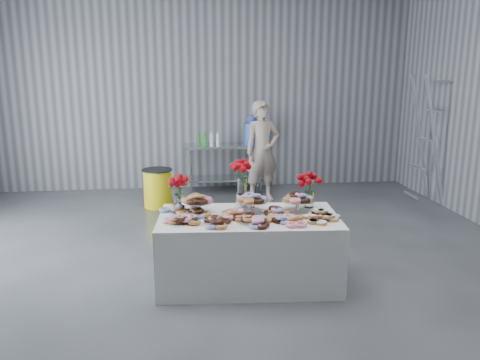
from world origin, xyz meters
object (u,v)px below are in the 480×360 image
object	(u,v)px
trash_barrel	(158,188)
stepladder	(427,140)
water_jug	(251,131)
display_table	(248,249)
prep_table	(225,159)
person	(262,151)

from	to	relation	value
trash_barrel	stepladder	bearing A→B (deg)	-3.22
water_jug	trash_barrel	world-z (taller)	water_jug
display_table	water_jug	xyz separation A→B (m)	(0.59, 3.99, 0.77)
display_table	trash_barrel	xyz separation A→B (m)	(-1.14, 3.06, -0.05)
trash_barrel	stepladder	xyz separation A→B (m)	(4.59, -0.26, 0.78)
water_jug	stepladder	world-z (taller)	stepladder
prep_table	water_jug	distance (m)	0.73
water_jug	stepladder	xyz separation A→B (m)	(2.86, -1.19, -0.04)
trash_barrel	stepladder	world-z (taller)	stepladder
water_jug	trash_barrel	size ratio (longest dim) A/B	0.85
stepladder	prep_table	bearing A→B (deg)	160.56
person	trash_barrel	world-z (taller)	person
water_jug	trash_barrel	xyz separation A→B (m)	(-1.73, -0.93, -0.82)
person	trash_barrel	bearing A→B (deg)	171.49
display_table	water_jug	size ratio (longest dim) A/B	3.43
display_table	prep_table	bearing A→B (deg)	88.70
water_jug	stepladder	distance (m)	3.10
prep_table	display_table	bearing A→B (deg)	-91.30
water_jug	trash_barrel	bearing A→B (deg)	-151.72
display_table	prep_table	world-z (taller)	prep_table
stepladder	water_jug	bearing A→B (deg)	157.48
water_jug	display_table	bearing A→B (deg)	-98.42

